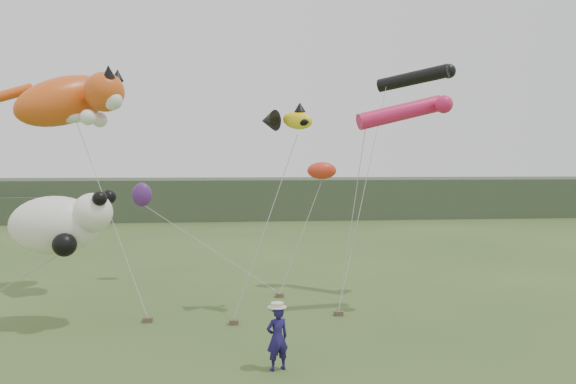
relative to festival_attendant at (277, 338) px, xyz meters
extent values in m
plane|color=#385123|center=(-0.84, 0.05, -0.88)|extent=(120.00, 120.00, 0.00)
cube|color=#2D3D28|center=(-0.84, 45.05, 1.12)|extent=(90.00, 12.00, 4.00)
imported|color=#1C1552|center=(0.00, 0.00, 0.00)|extent=(0.75, 0.63, 1.76)
cube|color=brown|center=(-4.14, 5.08, -0.80)|extent=(0.32, 0.26, 0.16)
cube|color=brown|center=(-1.11, 4.47, -0.80)|extent=(0.32, 0.26, 0.16)
cube|color=brown|center=(2.74, 5.20, -0.80)|extent=(0.32, 0.26, 0.16)
cube|color=brown|center=(0.85, 8.27, -0.80)|extent=(0.32, 0.26, 0.16)
ellipsoid|color=#D55016|center=(-8.19, 10.12, 7.42)|extent=(5.03, 4.53, 3.27)
sphere|color=#D55016|center=(-6.36, 9.21, 7.69)|extent=(1.65, 1.65, 1.65)
cone|color=black|center=(-6.08, 8.75, 8.47)|extent=(0.51, 0.63, 0.62)
cone|color=black|center=(-5.90, 9.67, 8.47)|extent=(0.51, 0.59, 0.58)
sphere|color=white|center=(-5.99, 8.93, 7.33)|extent=(0.82, 0.82, 0.82)
ellipsoid|color=white|center=(-8.01, 9.85, 6.69)|extent=(1.61, 0.81, 0.50)
sphere|color=white|center=(-6.91, 8.66, 6.60)|extent=(0.64, 0.64, 0.64)
sphere|color=white|center=(-6.72, 9.94, 6.60)|extent=(0.64, 0.64, 0.64)
cylinder|color=#D55016|center=(-10.57, 10.86, 7.79)|extent=(1.71, 1.25, 0.99)
ellipsoid|color=yellow|center=(1.27, 5.70, 6.32)|extent=(1.36, 1.22, 0.83)
cone|color=black|center=(0.22, 5.96, 6.32)|extent=(0.97, 1.00, 0.79)
cone|color=black|center=(1.36, 5.70, 6.80)|extent=(0.44, 0.44, 0.35)
cone|color=black|center=(1.54, 5.26, 6.23)|extent=(0.46, 0.49, 0.35)
cone|color=black|center=(1.54, 6.14, 6.23)|extent=(0.46, 0.49, 0.35)
cylinder|color=black|center=(6.50, 8.26, 8.32)|extent=(2.77, 2.37, 0.96)
sphere|color=black|center=(7.88, 7.77, 8.57)|extent=(0.61, 0.61, 0.61)
cylinder|color=#D51B52|center=(5.08, 5.46, 6.62)|extent=(3.37, 0.94, 1.36)
sphere|color=#D51B52|center=(6.56, 4.93, 6.89)|extent=(0.65, 0.65, 0.65)
ellipsoid|color=white|center=(-7.19, 4.95, 2.62)|extent=(3.01, 2.01, 2.01)
sphere|color=white|center=(-5.86, 4.62, 3.06)|extent=(1.34, 1.34, 1.34)
sphere|color=black|center=(-5.52, 4.17, 3.57)|extent=(0.49, 0.49, 0.49)
sphere|color=black|center=(-5.41, 5.12, 3.57)|extent=(0.49, 0.49, 0.49)
sphere|color=black|center=(-6.64, 4.06, 2.06)|extent=(0.78, 0.78, 0.78)
sphere|color=black|center=(-8.09, 5.29, 2.17)|extent=(0.78, 0.78, 0.78)
ellipsoid|color=red|center=(2.89, 9.78, 4.41)|extent=(1.32, 0.77, 0.77)
ellipsoid|color=#502170|center=(-5.35, 12.40, 3.24)|extent=(0.93, 0.62, 1.14)
camera|label=1|loc=(-1.35, -14.90, 4.72)|focal=35.00mm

